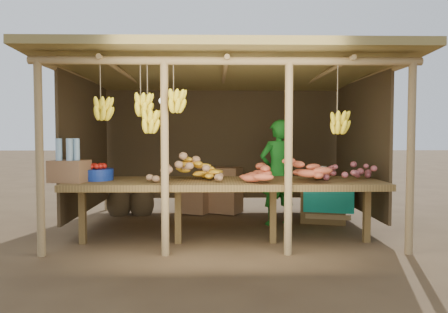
{
  "coord_description": "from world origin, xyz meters",
  "views": [
    {
      "loc": [
        -0.14,
        -6.42,
        1.39
      ],
      "look_at": [
        0.0,
        0.0,
        1.05
      ],
      "focal_mm": 35.0,
      "sensor_mm": 36.0,
      "label": 1
    }
  ],
  "objects": [
    {
      "name": "ground",
      "position": [
        0.0,
        0.0,
        0.0
      ],
      "size": [
        60.0,
        60.0,
        0.0
      ],
      "primitive_type": "plane",
      "color": "brown",
      "rests_on": "ground"
    },
    {
      "name": "stall_structure",
      "position": [
        -0.02,
        -0.14,
        1.9
      ],
      "size": [
        4.7,
        3.5,
        2.43
      ],
      "color": "#A38354",
      "rests_on": "ground"
    },
    {
      "name": "counter",
      "position": [
        0.0,
        -0.95,
        0.74
      ],
      "size": [
        3.9,
        1.05,
        0.8
      ],
      "color": "brown",
      "rests_on": "ground"
    },
    {
      "name": "potato_heap",
      "position": [
        -0.49,
        -1.03,
        0.98
      ],
      "size": [
        0.94,
        0.57,
        0.36
      ],
      "primitive_type": null,
      "rotation": [
        0.0,
        0.0,
        0.01
      ],
      "color": "#9F7552",
      "rests_on": "counter"
    },
    {
      "name": "sweet_potato_heap",
      "position": [
        0.77,
        -1.07,
        0.98
      ],
      "size": [
        1.18,
        0.75,
        0.36
      ],
      "primitive_type": null,
      "rotation": [
        0.0,
        0.0,
        -0.06
      ],
      "color": "#C75633",
      "rests_on": "counter"
    },
    {
      "name": "onion_heap",
      "position": [
        1.62,
        -0.93,
        0.98
      ],
      "size": [
        0.93,
        0.68,
        0.36
      ],
      "primitive_type": null,
      "rotation": [
        0.0,
        0.0,
        0.23
      ],
      "color": "#AC5359",
      "rests_on": "counter"
    },
    {
      "name": "banana_pile",
      "position": [
        -0.4,
        -0.81,
        0.98
      ],
      "size": [
        0.72,
        0.52,
        0.35
      ],
      "primitive_type": null,
      "rotation": [
        0.0,
        0.0,
        -0.2
      ],
      "color": "yellow",
      "rests_on": "counter"
    },
    {
      "name": "tomato_basin",
      "position": [
        -1.63,
        -0.89,
        0.89
      ],
      "size": [
        0.41,
        0.41,
        0.21
      ],
      "rotation": [
        0.0,
        0.0,
        -0.1
      ],
      "color": "navy",
      "rests_on": "counter"
    },
    {
      "name": "bottle_box",
      "position": [
        -1.9,
        -1.11,
        1.0
      ],
      "size": [
        0.47,
        0.4,
        0.53
      ],
      "color": "brown",
      "rests_on": "counter"
    },
    {
      "name": "vendor",
      "position": [
        0.82,
        0.15,
        0.8
      ],
      "size": [
        0.67,
        0.54,
        1.6
      ],
      "primitive_type": "imported",
      "rotation": [
        0.0,
        0.0,
        3.45
      ],
      "color": "#19701C",
      "rests_on": "ground"
    },
    {
      "name": "tarp_crate",
      "position": [
        1.58,
        0.39,
        0.37
      ],
      "size": [
        0.89,
        0.81,
        0.89
      ],
      "color": "brown",
      "rests_on": "ground"
    },
    {
      "name": "carton_stack",
      "position": [
        -0.12,
        1.08,
        0.35
      ],
      "size": [
        1.15,
        0.56,
        0.78
      ],
      "color": "brown",
      "rests_on": "ground"
    },
    {
      "name": "burlap_sacks",
      "position": [
        -1.57,
        0.99,
        0.25
      ],
      "size": [
        0.8,
        0.42,
        0.57
      ],
      "color": "#4A3922",
      "rests_on": "ground"
    }
  ]
}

